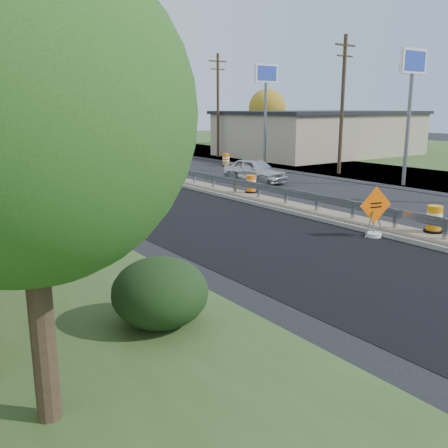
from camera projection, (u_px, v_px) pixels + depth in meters
ground at (317, 215)px, 21.86m from camera, size 140.00×140.00×0.00m
milled_overlay at (127, 194)px, 27.28m from camera, size 7.20×120.00×0.01m
median at (214, 189)px, 28.17m from camera, size 1.60×55.00×0.23m
guardrail at (204, 176)px, 28.82m from camera, size 0.10×46.15×0.72m
retail_building_near at (320, 133)px, 49.10m from camera, size 18.50×12.50×4.27m
pylon_sign_south at (412, 74)px, 28.71m from camera, size 2.20×0.30×7.90m
pylon_sign_mid at (266, 83)px, 39.00m from camera, size 2.20×0.30×7.90m
pylon_sign_north at (176, 88)px, 50.08m from camera, size 2.20×0.30×7.90m
utility_pole_smid at (342, 103)px, 34.38m from camera, size 1.90×0.26×9.40m
utility_pole_nmid at (218, 104)px, 46.25m from camera, size 1.90×0.26×9.40m
utility_pole_north at (144, 104)px, 58.12m from camera, size 1.90×0.26×9.40m
hedge_south at (160, 292)px, 10.70m from camera, size 2.09×2.09×1.52m
hedge_mid at (51, 238)px, 15.17m from camera, size 2.09×2.09×1.52m
hedge_north at (18, 205)px, 20.20m from camera, size 2.09×2.09×1.52m
tree_near_green at (23, 114)px, 6.56m from camera, size 4.62×4.62×6.86m
tree_far_yellow at (267, 108)px, 62.47m from camera, size 4.62×4.62×6.86m
caution_sign at (374, 224)px, 18.14m from camera, size 1.32×0.56×1.86m
barrel_median_near at (434, 220)px, 17.89m from camera, size 0.66×0.66×0.97m
barrel_median_mid at (251, 184)px, 26.22m from camera, size 0.62×0.62×0.92m
barrel_median_far at (123, 160)px, 38.58m from camera, size 0.61×0.61×0.90m
barrel_shoulder_near at (259, 167)px, 35.78m from camera, size 0.64×0.64×0.94m
barrel_shoulder_mid at (226, 160)px, 40.03m from camera, size 0.69×0.69×1.01m
barrel_shoulder_far at (169, 153)px, 46.53m from camera, size 0.59×0.59×0.86m
car_silver at (255, 170)px, 31.34m from camera, size 2.36×4.62×1.50m
car_dark_mid at (137, 151)px, 46.49m from camera, size 1.98×4.27×1.35m
car_dark_far at (96, 146)px, 52.42m from camera, size 2.16×4.63×1.31m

